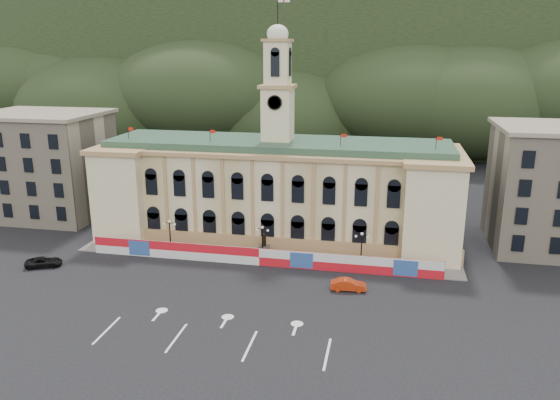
% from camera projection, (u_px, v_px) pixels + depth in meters
% --- Properties ---
extents(ground, '(260.00, 260.00, 0.00)m').
position_uv_depth(ground, '(229.00, 315.00, 62.47)').
color(ground, black).
rests_on(ground, ground).
extents(lane_markings, '(26.00, 10.00, 0.02)m').
position_uv_depth(lane_markings, '(216.00, 337.00, 57.75)').
color(lane_markings, white).
rests_on(lane_markings, ground).
extents(hill_ridge, '(230.00, 80.00, 64.00)m').
position_uv_depth(hill_ridge, '(338.00, 79.00, 172.25)').
color(hill_ridge, black).
rests_on(hill_ridge, ground).
extents(city_hall, '(56.20, 17.60, 37.10)m').
position_uv_depth(city_hall, '(277.00, 189.00, 86.40)').
color(city_hall, beige).
rests_on(city_hall, ground).
extents(side_building_left, '(21.00, 17.00, 18.60)m').
position_uv_depth(side_building_left, '(45.00, 164.00, 97.26)').
color(side_building_left, '#B5A68C').
rests_on(side_building_left, ground).
extents(hoarding_fence, '(50.00, 0.44, 2.50)m').
position_uv_depth(hoarding_fence, '(260.00, 257.00, 76.34)').
color(hoarding_fence, red).
rests_on(hoarding_fence, ground).
extents(pavement, '(56.00, 5.50, 0.16)m').
position_uv_depth(pavement, '(264.00, 258.00, 79.20)').
color(pavement, slate).
rests_on(pavement, ground).
extents(statue, '(1.40, 1.40, 3.72)m').
position_uv_depth(statue, '(264.00, 250.00, 79.13)').
color(statue, '#595651').
rests_on(statue, ground).
extents(lamp_left, '(1.96, 0.44, 5.15)m').
position_uv_depth(lamp_left, '(170.00, 233.00, 80.32)').
color(lamp_left, black).
rests_on(lamp_left, ground).
extents(lamp_center, '(1.96, 0.44, 5.15)m').
position_uv_depth(lamp_center, '(262.00, 240.00, 77.67)').
color(lamp_center, black).
rests_on(lamp_center, ground).
extents(lamp_right, '(1.96, 0.44, 5.15)m').
position_uv_depth(lamp_right, '(361.00, 247.00, 75.02)').
color(lamp_right, black).
rests_on(lamp_right, ground).
extents(red_sedan, '(2.44, 4.79, 1.48)m').
position_uv_depth(red_sedan, '(348.00, 285.00, 68.61)').
color(red_sedan, '#B42C0C').
rests_on(red_sedan, ground).
extents(black_suv, '(5.77, 6.49, 1.35)m').
position_uv_depth(black_suv, '(44.00, 262.00, 75.97)').
color(black_suv, black).
rests_on(black_suv, ground).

